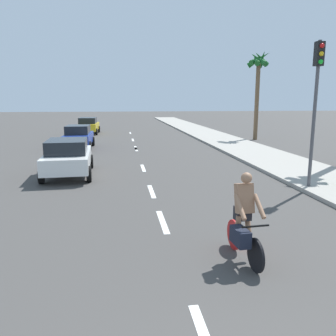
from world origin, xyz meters
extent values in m
plane|color=#423F3D|center=(0.00, 20.00, 0.00)|extent=(160.00, 160.00, 0.00)
cube|color=#9E998E|center=(7.09, 22.00, 0.07)|extent=(3.60, 80.00, 0.14)
cube|color=white|center=(0.00, 7.45, 0.00)|extent=(0.16, 1.80, 0.01)
cube|color=white|center=(0.00, 10.63, 0.00)|extent=(0.16, 1.80, 0.01)
cube|color=white|center=(0.00, 15.01, 0.00)|extent=(0.16, 1.80, 0.01)
cube|color=white|center=(0.00, 21.56, 0.00)|extent=(0.16, 1.80, 0.01)
cube|color=white|center=(0.00, 22.23, 0.00)|extent=(0.16, 1.80, 0.01)
cube|color=white|center=(0.00, 27.09, 0.00)|extent=(0.16, 1.80, 0.01)
cube|color=white|center=(0.00, 33.24, 0.00)|extent=(0.16, 1.80, 0.01)
cylinder|color=black|center=(1.40, 4.48, 0.33)|extent=(0.10, 0.66, 0.66)
cylinder|color=red|center=(1.33, 5.53, 0.33)|extent=(0.10, 0.66, 0.66)
cube|color=black|center=(1.36, 5.00, 0.51)|extent=(0.10, 0.95, 0.04)
cylinder|color=black|center=(1.35, 5.21, 0.75)|extent=(0.03, 0.03, 0.48)
cube|color=black|center=(1.40, 4.56, 0.88)|extent=(0.56, 0.07, 0.03)
cube|color=#9E7051|center=(1.36, 5.08, 1.28)|extent=(0.36, 0.34, 0.63)
sphere|color=#9E7051|center=(1.36, 5.02, 1.71)|extent=(0.22, 0.22, 0.22)
cube|color=black|center=(1.35, 5.13, 0.95)|extent=(0.33, 0.24, 0.28)
cube|color=black|center=(1.16, 4.70, 0.63)|extent=(0.28, 0.54, 0.32)
cylinder|color=#9E7051|center=(1.48, 5.09, 0.63)|extent=(0.13, 0.32, 0.62)
cylinder|color=#9E7051|center=(1.24, 5.07, 0.63)|extent=(0.12, 0.21, 0.63)
cylinder|color=#9E7051|center=(1.58, 4.83, 1.18)|extent=(0.12, 0.49, 0.41)
cylinder|color=#9E7051|center=(1.18, 4.80, 1.18)|extent=(0.12, 0.49, 0.41)
cube|color=white|center=(-3.31, 13.91, 0.69)|extent=(2.02, 4.41, 0.64)
cube|color=black|center=(-3.30, 13.70, 1.29)|extent=(1.70, 2.32, 0.56)
cylinder|color=black|center=(-4.29, 15.34, 0.32)|extent=(0.21, 0.65, 0.64)
cylinder|color=black|center=(-2.47, 15.43, 0.32)|extent=(0.21, 0.65, 0.64)
cylinder|color=black|center=(-4.15, 12.40, 0.32)|extent=(0.21, 0.65, 0.64)
cylinder|color=black|center=(-2.33, 12.48, 0.32)|extent=(0.21, 0.65, 0.64)
cube|color=#1E389E|center=(-3.80, 22.45, 0.69)|extent=(1.70, 3.97, 0.64)
cube|color=black|center=(-3.80, 22.25, 1.29)|extent=(1.48, 2.07, 0.56)
cylinder|color=black|center=(-4.61, 23.80, 0.32)|extent=(0.19, 0.64, 0.64)
cylinder|color=black|center=(-2.96, 23.78, 0.32)|extent=(0.19, 0.64, 0.64)
cylinder|color=black|center=(-4.65, 21.11, 0.32)|extent=(0.19, 0.64, 0.64)
cylinder|color=black|center=(-2.99, 21.09, 0.32)|extent=(0.19, 0.64, 0.64)
cube|color=gold|center=(-4.04, 33.10, 0.69)|extent=(1.88, 4.24, 0.64)
cube|color=black|center=(-4.04, 32.89, 1.29)|extent=(1.61, 2.22, 0.56)
cylinder|color=black|center=(-4.88, 34.54, 0.32)|extent=(0.20, 0.64, 0.64)
cylinder|color=black|center=(-3.12, 34.49, 0.32)|extent=(0.20, 0.64, 0.64)
cylinder|color=black|center=(-4.96, 31.70, 0.32)|extent=(0.20, 0.64, 0.64)
cylinder|color=black|center=(-3.20, 31.65, 0.32)|extent=(0.20, 0.64, 0.64)
cylinder|color=brown|center=(10.03, 25.93, 3.29)|extent=(0.33, 0.33, 6.57)
cone|color=#195B23|center=(10.28, 25.88, 6.42)|extent=(0.66, 1.60, 1.42)
cone|color=#195B23|center=(10.12, 26.16, 6.42)|extent=(1.84, 1.12, 1.43)
cone|color=#195B23|center=(9.94, 26.16, 6.42)|extent=(1.46, 0.93, 1.10)
cone|color=#195B23|center=(9.78, 25.96, 6.42)|extent=(0.57, 1.40, 1.24)
cone|color=#195B23|center=(9.88, 25.73, 6.42)|extent=(1.30, 1.18, 1.30)
cone|color=#195B23|center=(10.12, 25.69, 6.42)|extent=(1.54, 0.93, 1.29)
cylinder|color=#4C4C51|center=(5.69, 10.08, 2.60)|extent=(0.12, 0.12, 5.20)
cube|color=black|center=(5.69, 10.08, 4.75)|extent=(0.28, 0.24, 0.80)
sphere|color=red|center=(5.69, 9.95, 5.00)|extent=(0.16, 0.16, 0.16)
sphere|color=gold|center=(5.69, 9.95, 4.74)|extent=(0.16, 0.16, 0.16)
sphere|color=green|center=(5.69, 9.95, 4.48)|extent=(0.16, 0.16, 0.16)
camera|label=1|loc=(-1.09, -1.32, 3.21)|focal=36.99mm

